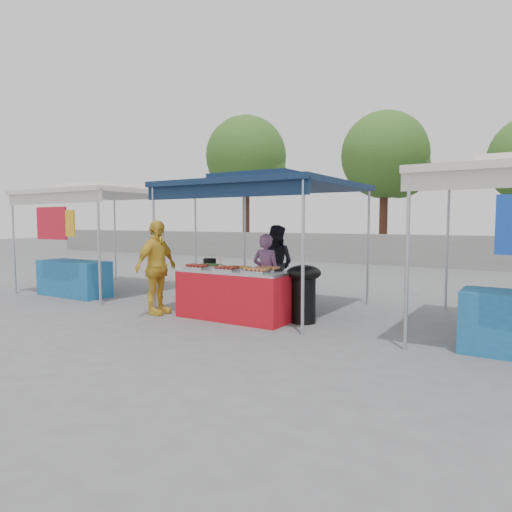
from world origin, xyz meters
The scene contains 22 objects.
ground_plane centered at (0.00, 0.00, 0.00)m, with size 80.00×80.00×0.00m, color #5C5C5F.
back_wall centered at (0.00, 11.00, 0.60)m, with size 40.00×0.25×1.20m, color gray.
main_canopy centered at (0.00, 0.97, 2.37)m, with size 3.20×3.20×2.57m.
neighbor_stall_left centered at (-4.50, 0.57, 1.60)m, with size 3.20×3.20×2.57m.
tree_0 centered at (-8.34, 13.29, 4.84)m, with size 4.11×4.11×7.07m.
tree_1 centered at (-1.26, 13.44, 4.41)m, with size 3.76×3.75×6.45m.
vendor_table centered at (0.00, -0.10, 0.43)m, with size 2.00×0.80×0.85m.
food_tray_fl centered at (-0.64, -0.34, 0.88)m, with size 0.42×0.30×0.07m.
food_tray_fm centered at (0.00, -0.34, 0.88)m, with size 0.42×0.30×0.07m.
food_tray_fr centered at (0.59, -0.34, 0.88)m, with size 0.42×0.30×0.07m.
food_tray_bl centered at (-0.57, -0.04, 0.88)m, with size 0.42×0.30×0.07m.
food_tray_bm centered at (0.05, -0.03, 0.88)m, with size 0.42×0.30×0.07m.
food_tray_br centered at (0.62, -0.03, 0.88)m, with size 0.42×0.30×0.07m.
cooking_pot centered at (-0.81, 0.25, 0.92)m, with size 0.24×0.24×0.14m, color black.
skewer_cup centered at (-0.10, -0.36, 0.90)m, with size 0.08×0.08×0.10m, color silver.
wok_burner centered at (1.15, 0.25, 0.58)m, with size 0.58×0.58×0.98m.
crate_left centered at (-0.37, 0.57, 0.16)m, with size 0.52×0.36×0.31m, color #1442A6.
crate_right centered at (0.23, 0.45, 0.15)m, with size 0.50×0.35×0.30m, color #1442A6.
crate_stacked centered at (0.23, 0.45, 0.45)m, with size 0.49×0.34×0.29m, color #1442A6.
vendor_woman centered at (0.19, 0.64, 0.73)m, with size 0.53×0.35×1.46m, color #8D5985.
helper_man centered at (-0.19, 1.68, 0.81)m, with size 0.78×0.61×1.61m, color black.
customer_person centered at (-1.44, -0.51, 0.86)m, with size 1.00×0.42×1.71m, color gold.
Camera 1 is at (4.45, -6.53, 1.69)m, focal length 32.00 mm.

